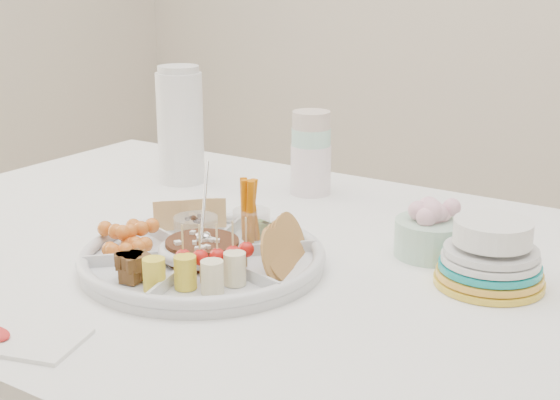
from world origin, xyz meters
The scene contains 12 objects.
party_tray centered at (-0.02, -0.11, 0.78)m, with size 0.38×0.38×0.04m, color silver.
bean_dip centered at (-0.02, -0.11, 0.79)m, with size 0.12×0.12×0.04m, color black.
tortillas centered at (0.11, -0.08, 0.80)m, with size 0.11×0.11×0.06m, color #99663F, non-canonical shape.
carrot_cucumber centered at (0.02, 0.02, 0.82)m, with size 0.12×0.12×0.11m, color #CC6400, non-canonical shape.
pita_raisins centered at (-0.11, -0.02, 0.80)m, with size 0.10×0.10×0.06m, color #ECB67B, non-canonical shape.
cherries centered at (-0.14, -0.14, 0.79)m, with size 0.11×0.11×0.04m, color #F98047, non-canonical shape.
granola_chunks centered at (-0.05, -0.23, 0.79)m, with size 0.10×0.10×0.04m, color brown, non-canonical shape.
banana_tomato centered at (0.07, -0.20, 0.82)m, with size 0.11×0.11×0.09m, color #E3D55F, non-canonical shape.
cup_stack centered at (-0.09, 0.34, 0.87)m, with size 0.08×0.08×0.23m, color silver.
thermos centered at (-0.37, 0.26, 0.89)m, with size 0.10×0.10×0.26m, color white.
flower_bowl centered at (0.26, 0.14, 0.80)m, with size 0.12×0.12×0.09m, color #8DC9B1.
plate_stack centered at (0.38, 0.07, 0.81)m, with size 0.16×0.16×0.10m, color yellow.
Camera 1 is at (0.71, -1.00, 1.22)m, focal length 50.00 mm.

